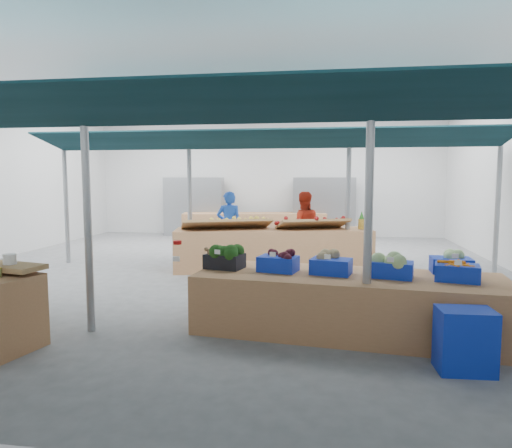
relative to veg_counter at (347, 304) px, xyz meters
The scene contains 23 objects.
floor 4.26m from the veg_counter, 122.90° to the left, with size 13.00×13.00×0.00m, color slate.
hall 5.95m from the veg_counter, 114.74° to the left, with size 13.00×13.00×13.00m.
pole_grid 2.78m from the veg_counter, 130.63° to the left, with size 10.00×4.60×3.00m.
awnings 3.39m from the veg_counter, 130.63° to the left, with size 9.50×7.08×0.30m.
back_shelving_left 10.72m from the veg_counter, 116.67° to the left, with size 2.00×0.50×2.00m, color #B23F33.
back_shelving_right 9.58m from the veg_counter, 91.81° to the left, with size 2.00×0.50×2.00m, color #B23F33.
veg_counter is the anchor object (origin of this frame).
fruit_counter 4.13m from the veg_counter, 109.73° to the left, with size 4.20×1.00×0.90m, color #9C6A44.
far_counter 9.45m from the veg_counter, 105.97° to the left, with size 4.71×0.94×0.85m, color #9C6A44.
crate_stack 1.56m from the veg_counter, 43.32° to the right, with size 0.55×0.38×0.66m, color #112DB8.
vendor_left 5.64m from the veg_counter, 117.48° to the left, with size 0.61×0.40×1.68m, color blue.
vendor_right 5.07m from the veg_counter, 99.04° to the left, with size 0.82×0.64×1.68m, color red.
crate_broccoli 1.75m from the veg_counter, behind, with size 0.57×0.46×0.35m.
crate_beets 1.05m from the veg_counter, behind, with size 0.57×0.46×0.29m.
crate_celeriac 0.56m from the veg_counter, behind, with size 0.57×0.46×0.31m.
crate_cabbage 0.76m from the veg_counter, ahead, with size 0.57×0.46×0.35m.
crate_carrots 1.38m from the veg_counter, ahead, with size 0.57×0.46×0.29m.
sparrow 1.95m from the veg_counter, behind, with size 0.12×0.09×0.11m.
pole_ribbon 2.43m from the veg_counter, behind, with size 0.12×0.12×0.28m.
apple_heap_yellow 4.37m from the veg_counter, 123.16° to the left, with size 2.02×1.32×0.27m.
apple_heap_red 4.03m from the veg_counter, 97.81° to the left, with size 1.65×1.18×0.27m.
pineapple 4.21m from the veg_counter, 83.19° to the left, with size 0.14×0.14×0.39m.
crate_extra 1.48m from the veg_counter, 13.79° to the left, with size 0.52×0.42×0.32m.
Camera 1 is at (1.98, -9.41, 1.98)m, focal length 32.00 mm.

